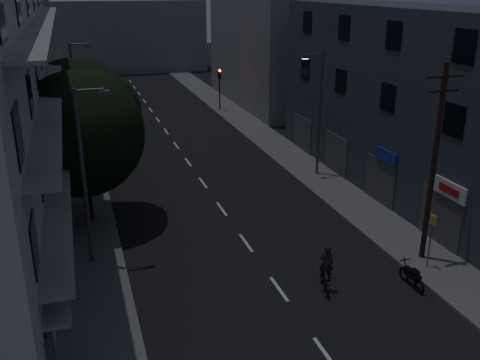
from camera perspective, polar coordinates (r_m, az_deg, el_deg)
ground at (r=39.42m, az=-5.71°, el=2.13°), size 160.00×160.00×0.00m
sidewalk_left at (r=38.67m, az=-16.63°, el=1.11°), size 3.00×90.00×0.15m
sidewalk_right at (r=41.48m, az=4.48°, el=3.19°), size 3.00×90.00×0.15m
lane_markings at (r=45.30m, az=-7.38°, el=4.46°), size 0.15×60.50×0.01m
building_right at (r=32.96m, az=19.36°, el=7.40°), size 6.19×28.00×11.00m
building_far_left at (r=60.05m, az=-22.57°, el=14.75°), size 6.00×20.00×16.00m
building_far_right at (r=57.45m, az=2.48°, el=14.52°), size 6.00×20.00×13.00m
building_far_end at (r=82.39m, az=-12.67°, el=14.74°), size 24.00×8.00×10.00m
tree_near at (r=28.62m, az=-16.53°, el=5.25°), size 6.52×6.52×8.05m
tree_mid at (r=38.33m, az=-17.37°, el=8.18°), size 6.02×6.02×7.41m
tree_far at (r=47.88m, az=-17.69°, el=9.46°), size 4.99×4.99×6.17m
traffic_signal_far_right at (r=53.97m, az=-2.19°, el=10.51°), size 0.28×0.37×4.10m
traffic_signal_far_left at (r=53.27m, az=-16.59°, el=9.58°), size 0.28×0.37×4.10m
street_lamp_left_near at (r=24.04m, az=-16.14°, el=1.05°), size 1.51×0.25×8.00m
street_lamp_right at (r=35.18m, az=8.36°, el=7.57°), size 1.51×0.25×8.00m
street_lamp_left_far at (r=42.33m, az=-17.07°, el=9.03°), size 1.51×0.25×8.00m
utility_pole at (r=24.91m, az=20.00°, el=1.93°), size 1.80×0.24×9.00m
bus_stop_sign at (r=25.15m, az=19.76°, el=-5.18°), size 0.06×0.35×2.52m
motorcycle at (r=24.23m, az=17.86°, el=-9.81°), size 0.50×1.72×1.11m
cyclist at (r=22.94m, az=9.09°, el=-9.99°), size 1.00×1.77×2.13m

